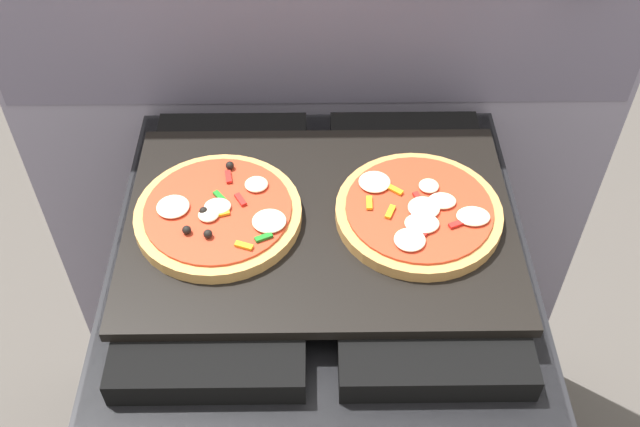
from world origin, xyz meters
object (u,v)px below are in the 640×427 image
at_px(stove, 320,392).
at_px(pizza_right, 419,212).
at_px(baking_tray, 320,222).
at_px(pizza_left, 219,213).

distance_m(stove, pizza_right, 0.50).
distance_m(baking_tray, pizza_left, 0.14).
xyz_separation_m(stove, pizza_left, (-0.14, 0.00, 0.48)).
relative_size(baking_tray, pizza_right, 2.34).
bearing_deg(pizza_right, pizza_left, 179.39).
distance_m(stove, baking_tray, 0.46).
xyz_separation_m(pizza_left, pizza_right, (0.28, -0.00, 0.00)).
distance_m(baking_tray, pizza_right, 0.14).
xyz_separation_m(baking_tray, pizza_right, (0.14, -0.00, 0.02)).
bearing_deg(stove, baking_tray, 90.00).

